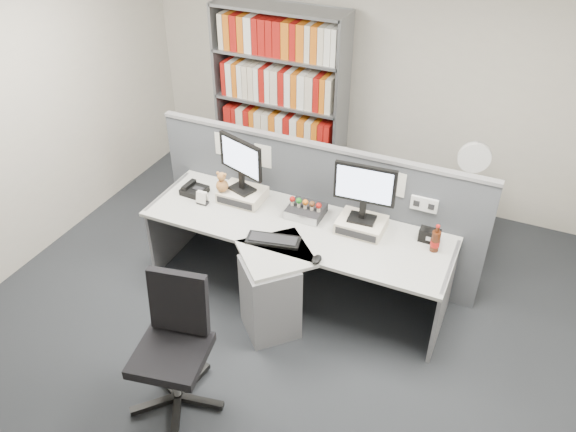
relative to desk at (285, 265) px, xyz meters
The scene contains 21 objects.
ground 0.75m from the desk, 90.00° to the right, with size 5.50×5.50×0.00m, color #2B2E32.
room_shell 1.46m from the desk, 90.00° to the right, with size 5.04×5.54×2.72m.
partition 0.68m from the desk, 89.59° to the left, with size 3.00×0.08×1.27m.
desk is the anchor object (origin of this frame).
monitor_riser_left 0.77m from the desk, 147.08° to the left, with size 0.38×0.31×0.10m.
monitor_riser_right 0.71m from the desk, 36.79° to the left, with size 0.38×0.31×0.10m.
monitor_left 0.96m from the desk, 146.93° to the left, with size 0.47×0.22×0.49m.
monitor_right 0.92m from the desk, 36.93° to the left, with size 0.49×0.17×0.50m.
desktop_pc 0.50m from the desk, 87.81° to the left, with size 0.30×0.27×0.08m.
figurines 0.55m from the desk, 87.72° to the left, with size 0.29×0.05×0.09m.
keyboard 0.29m from the desk, 145.18° to the right, with size 0.45×0.25×0.03m.
mouse 0.46m from the desk, 24.22° to the right, with size 0.07×0.12×0.04m, color black.
desk_phone 1.12m from the desk, 164.06° to the left, with size 0.22×0.20×0.09m.
desk_calendar 0.95m from the desk, 168.26° to the left, with size 0.10×0.08×0.12m.
plush_toy 0.91m from the desk, 158.12° to the left, with size 0.11×0.11×0.19m.
speaker 1.19m from the desk, 23.64° to the left, with size 0.16×0.09×0.11m, color black.
cola_bottle 1.23m from the desk, 17.79° to the left, with size 0.07×0.07×0.24m.
shelving_unit 2.12m from the desk, 115.96° to the left, with size 1.41×0.40×2.00m.
filing_cabinet 1.85m from the desk, 49.39° to the left, with size 0.45×0.61×0.70m.
desk_fan 1.92m from the desk, 49.38° to the left, with size 0.29×0.17×0.49m.
office_chair 1.20m from the desk, 105.24° to the right, with size 0.67×0.66×1.02m.
Camera 1 is at (1.54, -2.76, 3.54)m, focal length 36.04 mm.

